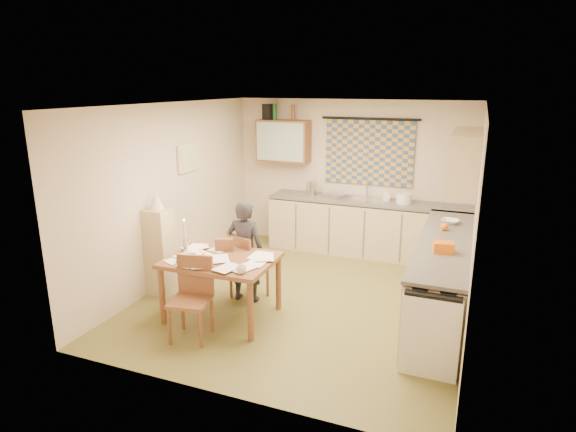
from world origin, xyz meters
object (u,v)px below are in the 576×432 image
at_px(stove, 432,326).
at_px(counter_back, 368,228).
at_px(dining_table, 222,287).
at_px(counter_right, 443,276).
at_px(chair_far, 248,278).
at_px(person, 245,251).
at_px(shelf_stand, 160,252).

bearing_deg(stove, counter_back, 113.54).
height_order(counter_back, dining_table, counter_back).
bearing_deg(counter_right, chair_far, -166.73).
bearing_deg(counter_right, counter_back, 127.75).
height_order(person, shelf_stand, person).
distance_m(stove, dining_table, 2.46).
distance_m(counter_back, counter_right, 2.13).
distance_m(stove, chair_far, 2.51).
relative_size(counter_back, dining_table, 2.60).
xyz_separation_m(dining_table, chair_far, (0.06, 0.59, -0.10)).
relative_size(dining_table, shelf_stand, 1.08).
bearing_deg(dining_table, counter_right, 24.02).
bearing_deg(person, dining_table, 78.01).
bearing_deg(stove, person, 164.14).
bearing_deg(counter_right, person, -165.36).
xyz_separation_m(counter_back, person, (-1.09, -2.31, 0.22)).
bearing_deg(stove, counter_right, 90.00).
bearing_deg(chair_far, counter_back, -98.56).
xyz_separation_m(counter_right, stove, (0.00, -1.31, -0.03)).
xyz_separation_m(stove, dining_table, (-2.45, 0.16, -0.05)).
xyz_separation_m(stove, shelf_stand, (-3.54, 0.45, 0.16)).
bearing_deg(counter_back, person, -115.35).
height_order(stove, shelf_stand, shelf_stand).
distance_m(dining_table, chair_far, 0.60).
height_order(counter_right, shelf_stand, shelf_stand).
height_order(counter_right, stove, counter_right).
xyz_separation_m(chair_far, person, (-0.01, -0.06, 0.40)).
height_order(stove, chair_far, chair_far).
bearing_deg(shelf_stand, dining_table, -15.07).
relative_size(counter_back, shelf_stand, 2.82).
height_order(counter_right, chair_far, counter_right).
relative_size(counter_right, stove, 3.45).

